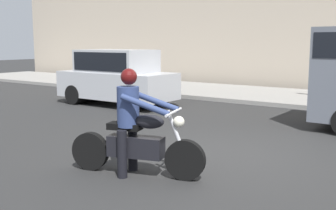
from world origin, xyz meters
name	(u,v)px	position (x,y,z in m)	size (l,w,h in m)	color
ground_plane	(229,154)	(0.00, 0.00, 0.00)	(80.00, 80.00, 0.00)	#282828
motorcycle_with_rider_denim_blue	(135,132)	(-0.63, -1.93, 0.67)	(2.13, 0.89, 1.65)	black
parked_hatchback_silver	(117,76)	(-5.80, 3.29, 0.93)	(3.92, 1.76, 1.80)	#B2B5BA
street_sign_post	(332,55)	(-0.19, 7.67, 1.61)	(0.44, 0.08, 2.43)	gray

